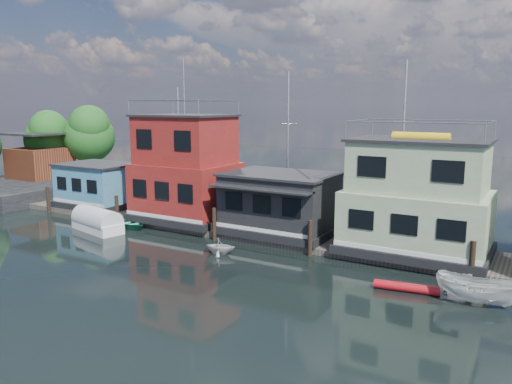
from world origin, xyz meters
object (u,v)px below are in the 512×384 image
Objects in this scene: houseboat_green at (417,199)px; tarp_runabout at (97,222)px; red_kayak at (406,287)px; houseboat_red at (186,170)px; dinghy_teal at (130,223)px; houseboat_dark at (280,203)px; dinghy_white at (220,246)px; motorboat at (478,290)px; houseboat_blue at (98,185)px.

houseboat_green is 21.96m from tarp_runabout.
houseboat_red is at bearing 153.58° from red_kayak.
tarp_runabout reaches higher than dinghy_teal.
houseboat_green is (9.00, 0.02, 1.13)m from houseboat_dark.
red_kayak is at bearing -108.73° from dinghy_white.
motorboat is at bearing -54.13° from houseboat_green.
houseboat_blue is 28.15m from red_kayak.
houseboat_red is 3.42× the size of dinghy_teal.
houseboat_green reaches higher than houseboat_blue.
tarp_runabout is at bearing -157.54° from houseboat_dark.
red_kayak is 11.39m from dinghy_white.
tarp_runabout is (-25.33, 0.70, -0.05)m from motorboat.
tarp_runabout is (-10.78, 0.16, 0.17)m from dinghy_white.
red_kayak is at bearing -17.78° from houseboat_red.
houseboat_green is 2.42× the size of dinghy_teal.
red_kayak is at bearing -80.37° from houseboat_green.
dinghy_white is (16.10, -5.21, -1.70)m from houseboat_blue.
red_kayak is at bearing -11.85° from houseboat_blue.
houseboat_green is 1.77× the size of tarp_runabout.
red_kayak is at bearing -80.66° from dinghy_teal.
dinghy_white is at bearing -38.25° from houseboat_red.
houseboat_dark is at bearing -179.88° from houseboat_green.
red_kayak is (17.98, -5.77, -3.88)m from houseboat_red.
motorboat reaches higher than dinghy_teal.
houseboat_red is at bearing 63.56° from tarp_runabout.
houseboat_dark is at bearing 67.88° from motorboat.
houseboat_blue is 1.70× the size of motorboat.
houseboat_blue is 31.22m from motorboat.
houseboat_red is 1.41× the size of houseboat_green.
houseboat_red is 7.39m from tarp_runabout.
houseboat_green reaches higher than motorboat.
tarp_runabout is at bearing -129.56° from houseboat_red.
tarp_runabout reaches higher than red_kayak.
dinghy_teal is 1.12× the size of red_kayak.
tarp_runabout is (-4.17, -5.05, -3.43)m from houseboat_red.
houseboat_red reaches higher than red_kayak.
houseboat_dark is 2.14× the size of dinghy_teal.
houseboat_blue is 7.50m from tarp_runabout.
motorboat is (4.16, -5.75, -2.82)m from houseboat_green.
houseboat_red reaches higher than dinghy_white.
dinghy_white is at bearing -85.95° from dinghy_teal.
houseboat_dark reaches higher than dinghy_teal.
houseboat_blue is 3.35× the size of dinghy_white.
houseboat_green is at bearing 26.53° from tarp_runabout.
houseboat_blue is 7.51m from dinghy_teal.
houseboat_dark is at bearing -30.97° from dinghy_white.
houseboat_red is at bearing 35.84° from dinghy_white.
motorboat is at bearing -8.25° from red_kayak.
houseboat_blue is at bearing 81.71° from dinghy_teal.
dinghy_white is (-11.37, 0.56, 0.28)m from red_kayak.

